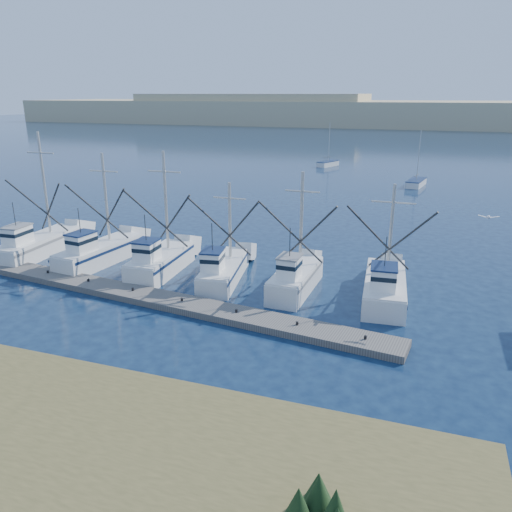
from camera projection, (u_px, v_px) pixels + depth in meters
The scene contains 7 objects.
ground at pixel (235, 360), 25.93m from camera, with size 500.00×500.00×0.00m, color #0B1933.
floating_dock at pixel (157, 299), 33.16m from camera, with size 32.61×2.17×0.43m, color #68635D.
dune_ridge at pixel (413, 113), 213.09m from camera, with size 360.00×60.00×10.00m, color tan.
trawler_fleet at pixel (183, 263), 37.70m from camera, with size 31.94×8.94×10.23m.
sailboat_near at pixel (416, 183), 74.40m from camera, with size 2.90×5.96×8.10m.
sailboat_far at pixel (328, 164), 94.60m from camera, with size 3.55×5.35×8.10m.
flying_gull at pixel (488, 217), 28.96m from camera, with size 1.16×0.21×0.21m.
Camera 1 is at (8.53, -21.34, 13.23)m, focal length 35.00 mm.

